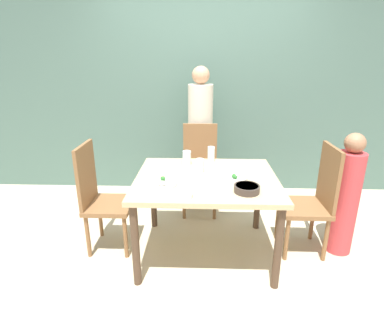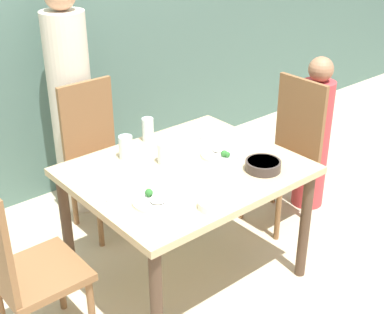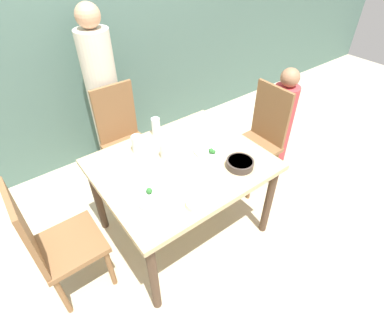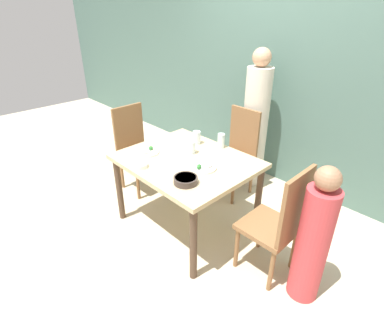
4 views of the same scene
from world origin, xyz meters
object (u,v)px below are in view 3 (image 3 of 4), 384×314
(chair_child_spot, at_px, (260,137))
(plate_rice_adult, at_px, (208,150))
(chair_adult_spot, at_px, (124,137))
(glass_water_tall, at_px, (137,144))
(bowl_curry, at_px, (240,164))
(person_adult, at_px, (105,101))
(person_child, at_px, (279,127))

(chair_child_spot, xyz_separation_m, plate_rice_adult, (-0.70, -0.09, 0.23))
(chair_adult_spot, xyz_separation_m, glass_water_tall, (-0.12, -0.53, 0.28))
(bowl_curry, bearing_deg, chair_child_spot, 29.35)
(glass_water_tall, bearing_deg, chair_child_spot, -11.58)
(bowl_curry, bearing_deg, plate_rice_adult, 102.69)
(chair_adult_spot, distance_m, chair_child_spot, 1.25)
(glass_water_tall, bearing_deg, person_adult, 81.93)
(person_child, bearing_deg, plate_rice_adult, -174.67)
(person_adult, height_order, plate_rice_adult, person_adult)
(plate_rice_adult, bearing_deg, chair_child_spot, 7.40)
(person_adult, distance_m, plate_rice_adult, 1.19)
(chair_adult_spot, relative_size, plate_rice_adult, 4.64)
(person_adult, bearing_deg, bowl_curry, -75.90)
(chair_child_spot, bearing_deg, glass_water_tall, -101.58)
(chair_child_spot, height_order, glass_water_tall, chair_child_spot)
(chair_child_spot, bearing_deg, person_child, 90.00)
(chair_child_spot, bearing_deg, bowl_curry, -60.65)
(person_adult, relative_size, glass_water_tall, 12.15)
(chair_adult_spot, xyz_separation_m, person_child, (1.27, -0.76, 0.00))
(chair_adult_spot, xyz_separation_m, bowl_curry, (0.36, -1.12, 0.24))
(chair_child_spot, relative_size, plate_rice_adult, 4.64)
(chair_adult_spot, relative_size, glass_water_tall, 7.50)
(bowl_curry, bearing_deg, person_child, 21.50)
(chair_child_spot, height_order, person_adult, person_adult)
(person_adult, xyz_separation_m, glass_water_tall, (-0.12, -0.83, 0.05))
(chair_adult_spot, height_order, chair_child_spot, same)
(bowl_curry, distance_m, glass_water_tall, 0.76)
(bowl_curry, bearing_deg, chair_adult_spot, 107.74)
(person_child, relative_size, bowl_curry, 5.76)
(plate_rice_adult, relative_size, glass_water_tall, 1.62)
(bowl_curry, relative_size, glass_water_tall, 1.45)
(bowl_curry, distance_m, plate_rice_adult, 0.28)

